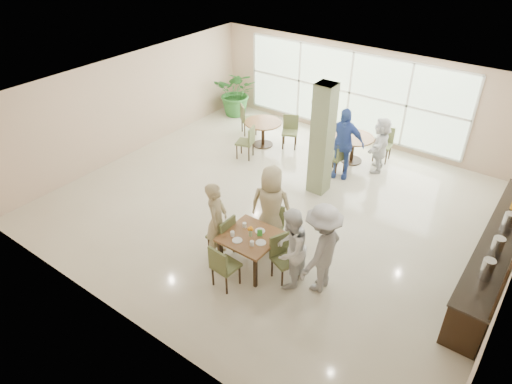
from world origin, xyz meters
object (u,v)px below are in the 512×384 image
Objects in this scene: round_table_left at (263,127)px; adult_b at (380,145)px; adult_a at (342,143)px; teen_right at (290,249)px; teen_far at (271,206)px; potted_plant at (237,93)px; round_table_right at (353,142)px; teen_left at (217,221)px; buffet_counter at (498,252)px; adult_standing at (320,112)px; main_table at (251,239)px; teen_standing at (322,249)px.

round_table_left is 3.43m from adult_b.
teen_right is at bearing -91.60° from adult_a.
round_table_left is 4.59m from teen_far.
adult_a is at bearing -18.76° from potted_plant.
round_table_right is at bearing 14.57° from round_table_left.
adult_b is at bearing 35.97° from adult_a.
round_table_right is 0.64× the size of teen_left.
adult_b is at bearing 144.13° from buffet_counter.
round_table_left is 0.23× the size of buffet_counter.
potted_plant is 8.22m from teen_right.
adult_a is (2.68, -0.25, 0.39)m from round_table_left.
teen_left is at bearing -94.72° from round_table_right.
adult_standing is (1.10, 1.41, 0.28)m from round_table_left.
teen_left is 0.89× the size of adult_a.
potted_plant is (-2.04, 1.35, 0.21)m from round_table_left.
buffet_counter reaches higher than adult_b.
adult_a is (-1.10, 4.21, 0.12)m from teen_right.
main_table is 0.66× the size of potted_plant.
teen_right is 4.35m from adult_a.
teen_left is at bearing -65.00° from round_table_left.
teen_far is (4.82, -4.98, 0.13)m from potted_plant.
main_table is at bearing -96.52° from teen_right.
teen_left is at bearing -113.21° from adult_a.
potted_plant is at bearing 146.50° from round_table_left.
main_table is 5.15m from adult_b.
round_table_left is at bearing 122.82° from main_table.
round_table_left is at bearing -33.50° from potted_plant.
round_table_right is 4.32m from teen_far.
buffet_counter is (4.29, -2.58, -0.02)m from round_table_right.
buffet_counter reaches higher than adult_standing.
adult_standing is at bearing 52.08° from round_table_left.
teen_standing reaches higher than round_table_left.
main_table is at bearing 78.35° from teen_far.
teen_right is at bearing 2.28° from main_table.
teen_right is at bearing -108.81° from teen_left.
buffet_counter is 2.57× the size of teen_far.
teen_left is at bearing -93.44° from teen_right.
teen_standing is (-2.58, -2.31, 0.37)m from buffet_counter.
adult_a reaches higher than round_table_left.
teen_right is 6.45m from adult_standing.
main_table is 5.35m from round_table_left.
buffet_counter is 2.75× the size of teen_left.
teen_standing reaches higher than adult_b.
adult_a is (0.09, -0.93, 0.38)m from round_table_right.
adult_standing is (-1.81, 5.90, 0.19)m from main_table.
teen_left is (-0.44, -5.29, 0.28)m from round_table_right.
round_table_right is at bearing -175.69° from teen_right.
teen_left is at bearing -54.91° from potted_plant.
teen_standing is at bearing 11.39° from main_table.
teen_standing reaches higher than teen_far.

